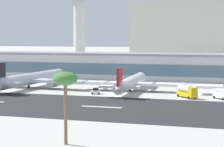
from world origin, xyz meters
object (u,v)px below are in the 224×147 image
at_px(terminal_building, 157,66).
at_px(airliner_black_tail_gate_0, 29,79).
at_px(service_baggage_tug_2, 96,91).
at_px(service_fuel_truck_0, 187,92).
at_px(palm_tree_0, 65,81).
at_px(control_tower, 79,17).
at_px(airliner_red_tail_gate_1, 130,83).
at_px(service_box_truck_1, 222,94).

bearing_deg(terminal_building, airliner_black_tail_gate_0, -130.20).
bearing_deg(service_baggage_tug_2, service_fuel_truck_0, 162.46).
height_order(terminal_building, service_fuel_truck_0, terminal_building).
xyz_separation_m(service_fuel_truck_0, palm_tree_0, (-13.91, -67.92, 9.71)).
xyz_separation_m(control_tower, palm_tree_0, (63.58, -171.73, -19.90)).
xyz_separation_m(control_tower, airliner_red_tail_gate_1, (55.64, -93.16, -28.53)).
relative_size(control_tower, airliner_red_tail_gate_1, 1.06).
bearing_deg(control_tower, airliner_red_tail_gate_1, -59.15).
distance_m(control_tower, palm_tree_0, 184.20).
xyz_separation_m(airliner_red_tail_gate_1, service_box_truck_1, (32.87, -10.83, -1.31)).
height_order(service_baggage_tug_2, palm_tree_0, palm_tree_0).
xyz_separation_m(service_baggage_tug_2, palm_tree_0, (17.46, -67.66, 10.69)).
distance_m(control_tower, service_fuel_truck_0, 132.88).
xyz_separation_m(airliner_red_tail_gate_1, service_fuel_truck_0, (21.85, -10.66, -1.07)).
bearing_deg(airliner_red_tail_gate_1, service_baggage_tug_2, 136.13).
distance_m(control_tower, service_baggage_tug_2, 117.87).
height_order(control_tower, airliner_red_tail_gate_1, control_tower).
xyz_separation_m(airliner_black_tail_gate_0, service_baggage_tug_2, (30.38, -9.13, -2.41)).
xyz_separation_m(terminal_building, palm_tree_0, (6.86, -125.27, 5.63)).
xyz_separation_m(airliner_black_tail_gate_0, airliner_red_tail_gate_1, (39.90, 1.78, -0.35)).
distance_m(terminal_building, service_fuel_truck_0, 61.14).
xyz_separation_m(service_fuel_truck_0, service_box_truck_1, (11.02, -0.18, -0.24)).
relative_size(service_fuel_truck_0, palm_tree_0, 0.60).
xyz_separation_m(control_tower, service_fuel_truck_0, (77.49, -103.81, -29.60)).
height_order(airliner_black_tail_gate_0, service_fuel_truck_0, airliner_black_tail_gate_0).
xyz_separation_m(airliner_red_tail_gate_1, service_baggage_tug_2, (-9.53, -10.91, -2.05)).
relative_size(airliner_black_tail_gate_0, service_baggage_tug_2, 14.70).
bearing_deg(service_fuel_truck_0, palm_tree_0, -54.09).
bearing_deg(airliner_red_tail_gate_1, terminal_building, -4.07).
relative_size(airliner_black_tail_gate_0, airliner_red_tail_gate_1, 1.11).
relative_size(terminal_building, service_baggage_tug_2, 56.92).
xyz_separation_m(airliner_black_tail_gate_0, service_box_truck_1, (72.77, -9.05, -1.67)).
distance_m(control_tower, service_box_truck_1, 139.78).
bearing_deg(control_tower, airliner_black_tail_gate_0, -80.59).
bearing_deg(airliner_black_tail_gate_0, control_tower, 13.30).
height_order(airliner_red_tail_gate_1, service_box_truck_1, airliner_red_tail_gate_1).
relative_size(airliner_red_tail_gate_1, service_box_truck_1, 7.69).
height_order(airliner_black_tail_gate_0, service_baggage_tug_2, airliner_black_tail_gate_0).
height_order(terminal_building, service_box_truck_1, terminal_building).
distance_m(service_fuel_truck_0, service_baggage_tug_2, 31.39).
height_order(control_tower, palm_tree_0, control_tower).
distance_m(airliner_black_tail_gate_0, palm_tree_0, 90.85).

